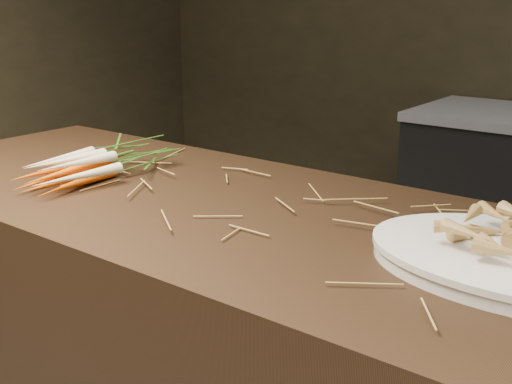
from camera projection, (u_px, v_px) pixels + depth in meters
straw_bedding at (329, 224)px, 1.19m from camera, size 1.40×0.60×0.02m
root_veg_bunch at (105, 160)px, 1.54m from camera, size 0.18×0.44×0.08m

